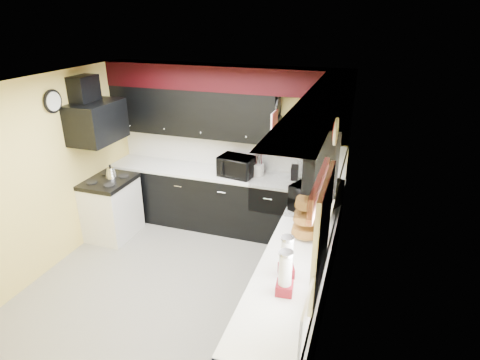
% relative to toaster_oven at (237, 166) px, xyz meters
% --- Properties ---
extents(ground, '(3.60, 3.60, 0.00)m').
position_rel_toaster_oven_xyz_m(ground, '(-0.25, -1.45, -1.09)').
color(ground, gray).
rests_on(ground, ground).
extents(wall_back, '(3.60, 0.06, 2.50)m').
position_rel_toaster_oven_xyz_m(wall_back, '(-0.25, 0.35, 0.16)').
color(wall_back, '#E0C666').
rests_on(wall_back, ground).
extents(wall_right, '(0.06, 3.60, 2.50)m').
position_rel_toaster_oven_xyz_m(wall_right, '(1.55, -1.45, 0.16)').
color(wall_right, '#E0C666').
rests_on(wall_right, ground).
extents(wall_left, '(0.06, 3.60, 2.50)m').
position_rel_toaster_oven_xyz_m(wall_left, '(-2.05, -1.45, 0.16)').
color(wall_left, '#E0C666').
rests_on(wall_left, ground).
extents(ceiling, '(3.60, 3.60, 0.06)m').
position_rel_toaster_oven_xyz_m(ceiling, '(-0.25, -1.45, 1.41)').
color(ceiling, white).
rests_on(ceiling, wall_back).
extents(cab_back, '(3.60, 0.60, 0.90)m').
position_rel_toaster_oven_xyz_m(cab_back, '(-0.25, 0.05, -0.64)').
color(cab_back, black).
rests_on(cab_back, ground).
extents(cab_right, '(0.60, 3.00, 0.90)m').
position_rel_toaster_oven_xyz_m(cab_right, '(1.25, -1.75, -0.64)').
color(cab_right, black).
rests_on(cab_right, ground).
extents(counter_back, '(3.62, 0.64, 0.04)m').
position_rel_toaster_oven_xyz_m(counter_back, '(-0.25, 0.05, -0.17)').
color(counter_back, white).
rests_on(counter_back, cab_back).
extents(counter_right, '(0.64, 3.02, 0.04)m').
position_rel_toaster_oven_xyz_m(counter_right, '(1.25, -1.75, -0.17)').
color(counter_right, white).
rests_on(counter_right, cab_right).
extents(splash_back, '(3.60, 0.02, 0.50)m').
position_rel_toaster_oven_xyz_m(splash_back, '(-0.25, 0.34, 0.10)').
color(splash_back, white).
rests_on(splash_back, counter_back).
extents(splash_right, '(0.02, 3.60, 0.50)m').
position_rel_toaster_oven_xyz_m(splash_right, '(1.54, -1.45, 0.10)').
color(splash_right, white).
rests_on(splash_right, counter_right).
extents(upper_back, '(2.60, 0.35, 0.70)m').
position_rel_toaster_oven_xyz_m(upper_back, '(-0.75, 0.18, 0.71)').
color(upper_back, black).
rests_on(upper_back, wall_back).
extents(upper_right, '(0.35, 1.80, 0.70)m').
position_rel_toaster_oven_xyz_m(upper_right, '(1.37, -0.55, 0.71)').
color(upper_right, black).
rests_on(upper_right, wall_right).
extents(soffit_back, '(3.60, 0.36, 0.35)m').
position_rel_toaster_oven_xyz_m(soffit_back, '(-0.25, 0.17, 1.24)').
color(soffit_back, black).
rests_on(soffit_back, wall_back).
extents(soffit_right, '(0.36, 3.24, 0.35)m').
position_rel_toaster_oven_xyz_m(soffit_right, '(1.37, -1.63, 1.24)').
color(soffit_right, black).
rests_on(soffit_right, wall_right).
extents(stove, '(0.60, 0.75, 0.86)m').
position_rel_toaster_oven_xyz_m(stove, '(-1.75, -0.70, -0.66)').
color(stove, white).
rests_on(stove, ground).
extents(cooktop, '(0.62, 0.77, 0.06)m').
position_rel_toaster_oven_xyz_m(cooktop, '(-1.75, -0.70, -0.20)').
color(cooktop, black).
rests_on(cooktop, stove).
extents(hood, '(0.50, 0.78, 0.55)m').
position_rel_toaster_oven_xyz_m(hood, '(-1.80, -0.70, 0.69)').
color(hood, black).
rests_on(hood, wall_left).
extents(hood_duct, '(0.24, 0.40, 0.40)m').
position_rel_toaster_oven_xyz_m(hood_duct, '(-1.93, -0.70, 1.11)').
color(hood_duct, black).
rests_on(hood_duct, wall_left).
extents(window, '(0.03, 0.86, 0.96)m').
position_rel_toaster_oven_xyz_m(window, '(1.53, -2.35, 0.46)').
color(window, white).
rests_on(window, wall_right).
extents(valance, '(0.04, 0.88, 0.20)m').
position_rel_toaster_oven_xyz_m(valance, '(1.48, -2.35, 0.86)').
color(valance, red).
rests_on(valance, wall_right).
extents(pan_top, '(0.03, 0.22, 0.40)m').
position_rel_toaster_oven_xyz_m(pan_top, '(0.57, 0.10, 0.91)').
color(pan_top, black).
rests_on(pan_top, upper_back).
extents(pan_mid, '(0.03, 0.28, 0.46)m').
position_rel_toaster_oven_xyz_m(pan_mid, '(0.57, -0.03, 0.66)').
color(pan_mid, black).
rests_on(pan_mid, upper_back).
extents(pan_low, '(0.03, 0.24, 0.42)m').
position_rel_toaster_oven_xyz_m(pan_low, '(0.57, 0.23, 0.63)').
color(pan_low, black).
rests_on(pan_low, upper_back).
extents(cut_board, '(0.03, 0.26, 0.35)m').
position_rel_toaster_oven_xyz_m(cut_board, '(0.58, -0.15, 0.71)').
color(cut_board, white).
rests_on(cut_board, upper_back).
extents(baskets, '(0.27, 0.27, 0.50)m').
position_rel_toaster_oven_xyz_m(baskets, '(1.27, -1.40, 0.09)').
color(baskets, brown).
rests_on(baskets, upper_right).
extents(clock, '(0.03, 0.30, 0.30)m').
position_rel_toaster_oven_xyz_m(clock, '(-2.02, -1.20, 1.06)').
color(clock, black).
rests_on(clock, wall_left).
extents(deco_plate, '(0.03, 0.24, 0.24)m').
position_rel_toaster_oven_xyz_m(deco_plate, '(1.52, -1.80, 1.16)').
color(deco_plate, white).
rests_on(deco_plate, wall_right).
extents(toaster_oven, '(0.57, 0.50, 0.29)m').
position_rel_toaster_oven_xyz_m(toaster_oven, '(0.00, 0.00, 0.00)').
color(toaster_oven, black).
rests_on(toaster_oven, counter_back).
extents(microwave, '(0.63, 0.73, 0.34)m').
position_rel_toaster_oven_xyz_m(microwave, '(1.27, -0.68, 0.02)').
color(microwave, black).
rests_on(microwave, counter_right).
extents(utensil_crock, '(0.21, 0.21, 0.18)m').
position_rel_toaster_oven_xyz_m(utensil_crock, '(0.31, 0.09, -0.06)').
color(utensil_crock, white).
rests_on(utensil_crock, counter_back).
extents(knife_block, '(0.11, 0.15, 0.22)m').
position_rel_toaster_oven_xyz_m(knife_block, '(0.85, 0.10, -0.04)').
color(knife_block, black).
rests_on(knife_block, counter_back).
extents(kettle, '(0.21, 0.21, 0.15)m').
position_rel_toaster_oven_xyz_m(kettle, '(-1.75, -0.61, -0.09)').
color(kettle, '#A9A8AD').
rests_on(kettle, cooktop).
extents(dispenser_a, '(0.18, 0.18, 0.38)m').
position_rel_toaster_oven_xyz_m(dispenser_a, '(1.22, -2.15, 0.04)').
color(dispenser_a, '#60050E').
rests_on(dispenser_a, counter_right).
extents(dispenser_b, '(0.16, 0.16, 0.40)m').
position_rel_toaster_oven_xyz_m(dispenser_b, '(1.26, -2.40, 0.05)').
color(dispenser_b, '#710000').
rests_on(dispenser_b, counter_right).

